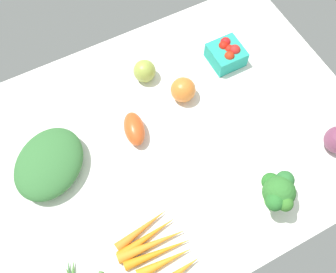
{
  "coord_description": "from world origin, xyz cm",
  "views": [
    {
      "loc": [
        20.08,
        38.36,
        92.32
      ],
      "look_at": [
        0.0,
        0.0,
        4.0
      ],
      "focal_mm": 40.77,
      "sensor_mm": 36.0,
      "label": 1
    }
  ],
  "objects_px": {
    "carrot_bunch": "(158,251)",
    "heirloom_tomato_orange": "(183,90)",
    "heirloom_tomato_green": "(145,71)",
    "berry_basket": "(227,53)",
    "leafy_greens_clump": "(49,163)",
    "broccoli_head": "(278,192)",
    "roma_tomato": "(134,129)"
  },
  "relations": [
    {
      "from": "heirloom_tomato_orange",
      "to": "roma_tomato",
      "type": "height_order",
      "value": "heirloom_tomato_orange"
    },
    {
      "from": "heirloom_tomato_green",
      "to": "berry_basket",
      "type": "xyz_separation_m",
      "value": [
        -0.23,
        0.05,
        -0.0
      ]
    },
    {
      "from": "carrot_bunch",
      "to": "broccoli_head",
      "type": "relative_size",
      "value": 1.6
    },
    {
      "from": "heirloom_tomato_green",
      "to": "leafy_greens_clump",
      "type": "xyz_separation_m",
      "value": [
        0.33,
        0.14,
        0.0
      ]
    },
    {
      "from": "heirloom_tomato_orange",
      "to": "broccoli_head",
      "type": "distance_m",
      "value": 0.37
    },
    {
      "from": "roma_tomato",
      "to": "heirloom_tomato_green",
      "type": "bearing_deg",
      "value": 158.35
    },
    {
      "from": "heirloom_tomato_green",
      "to": "roma_tomato",
      "type": "distance_m",
      "value": 0.18
    },
    {
      "from": "broccoli_head",
      "to": "berry_basket",
      "type": "distance_m",
      "value": 0.43
    },
    {
      "from": "heirloom_tomato_orange",
      "to": "berry_basket",
      "type": "height_order",
      "value": "heirloom_tomato_orange"
    },
    {
      "from": "carrot_bunch",
      "to": "broccoli_head",
      "type": "height_order",
      "value": "broccoli_head"
    },
    {
      "from": "heirloom_tomato_orange",
      "to": "broccoli_head",
      "type": "height_order",
      "value": "broccoli_head"
    },
    {
      "from": "heirloom_tomato_orange",
      "to": "broccoli_head",
      "type": "xyz_separation_m",
      "value": [
        -0.05,
        0.36,
        0.03
      ]
    },
    {
      "from": "carrot_bunch",
      "to": "heirloom_tomato_green",
      "type": "height_order",
      "value": "heirloom_tomato_green"
    },
    {
      "from": "carrot_bunch",
      "to": "broccoli_head",
      "type": "xyz_separation_m",
      "value": [
        -0.3,
        0.02,
        0.06
      ]
    },
    {
      "from": "heirloom_tomato_green",
      "to": "heirloom_tomato_orange",
      "type": "bearing_deg",
      "value": 121.29
    },
    {
      "from": "heirloom_tomato_orange",
      "to": "heirloom_tomato_green",
      "type": "relative_size",
      "value": 1.09
    },
    {
      "from": "heirloom_tomato_green",
      "to": "berry_basket",
      "type": "bearing_deg",
      "value": 167.08
    },
    {
      "from": "carrot_bunch",
      "to": "berry_basket",
      "type": "xyz_separation_m",
      "value": [
        -0.42,
        -0.39,
        0.02
      ]
    },
    {
      "from": "broccoli_head",
      "to": "heirloom_tomato_green",
      "type": "relative_size",
      "value": 1.72
    },
    {
      "from": "carrot_bunch",
      "to": "leafy_greens_clump",
      "type": "relative_size",
      "value": 0.87
    },
    {
      "from": "berry_basket",
      "to": "carrot_bunch",
      "type": "bearing_deg",
      "value": 43.09
    },
    {
      "from": "roma_tomato",
      "to": "berry_basket",
      "type": "xyz_separation_m",
      "value": [
        -0.34,
        -0.09,
        0.0
      ]
    },
    {
      "from": "heirloom_tomato_orange",
      "to": "carrot_bunch",
      "type": "distance_m",
      "value": 0.43
    },
    {
      "from": "leafy_greens_clump",
      "to": "carrot_bunch",
      "type": "bearing_deg",
      "value": 115.06
    },
    {
      "from": "carrot_bunch",
      "to": "roma_tomato",
      "type": "distance_m",
      "value": 0.31
    },
    {
      "from": "broccoli_head",
      "to": "roma_tomato",
      "type": "xyz_separation_m",
      "value": [
        0.21,
        -0.32,
        -0.04
      ]
    },
    {
      "from": "carrot_bunch",
      "to": "heirloom_tomato_orange",
      "type": "bearing_deg",
      "value": -126.26
    },
    {
      "from": "berry_basket",
      "to": "leafy_greens_clump",
      "type": "distance_m",
      "value": 0.57
    },
    {
      "from": "berry_basket",
      "to": "leafy_greens_clump",
      "type": "relative_size",
      "value": 0.46
    },
    {
      "from": "broccoli_head",
      "to": "berry_basket",
      "type": "relative_size",
      "value": 1.19
    },
    {
      "from": "leafy_greens_clump",
      "to": "roma_tomato",
      "type": "bearing_deg",
      "value": 178.14
    },
    {
      "from": "heirloom_tomato_orange",
      "to": "berry_basket",
      "type": "bearing_deg",
      "value": -163.01
    }
  ]
}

